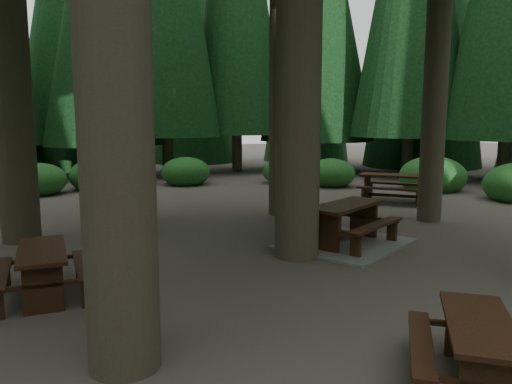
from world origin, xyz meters
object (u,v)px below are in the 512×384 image
object	(u,v)px
picnic_table_d	(393,184)
picnic_table_e	(478,344)
picnic_table_b	(43,265)
picnic_table_a	(345,230)

from	to	relation	value
picnic_table_d	picnic_table_e	size ratio (longest dim) A/B	1.27
picnic_table_b	picnic_table_e	world-z (taller)	picnic_table_b
picnic_table_b	picnic_table_e	distance (m)	5.89
picnic_table_d	picnic_table_a	bearing A→B (deg)	-91.99
picnic_table_b	picnic_table_d	xyz separation A→B (m)	(10.09, 5.17, 0.09)
picnic_table_d	picnic_table_e	distance (m)	11.24
picnic_table_a	picnic_table_e	size ratio (longest dim) A/B	1.62
picnic_table_b	picnic_table_a	bearing A→B (deg)	-81.53
picnic_table_d	picnic_table_e	world-z (taller)	picnic_table_d
picnic_table_a	picnic_table_b	size ratio (longest dim) A/B	1.90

